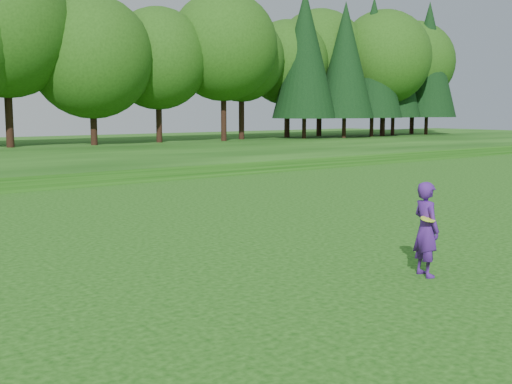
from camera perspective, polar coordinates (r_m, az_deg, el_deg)
ground at (r=11.63m, az=19.16°, el=-8.94°), size 140.00×140.00×0.00m
walking_path at (r=27.83m, az=-17.88°, el=0.48°), size 130.00×1.60×0.04m
woman at (r=12.68m, az=14.88°, el=-3.21°), size 0.62×0.77×1.82m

